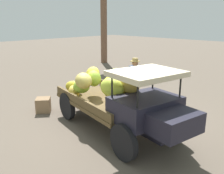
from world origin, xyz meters
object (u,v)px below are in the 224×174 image
Objects in this scene: truck at (121,98)px; loose_banana_bunch at (143,100)px; farmer at (135,78)px; wooden_crate at (43,105)px.

truck is 2.38m from loose_banana_bunch.
truck is 9.37× the size of loose_banana_bunch.
farmer is (-1.22, 2.02, -0.00)m from truck.
farmer reaches higher than loose_banana_bunch.
truck reaches higher than farmer.
truck is at bearing 30.38° from farmer.
farmer is 3.26m from wooden_crate.
wooden_crate is at bearing -125.00° from loose_banana_bunch.
farmer is 3.61× the size of wooden_crate.
wooden_crate is at bearing -155.97° from truck.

